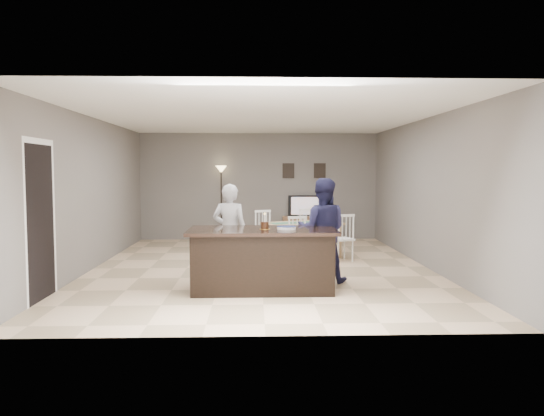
{
  "coord_description": "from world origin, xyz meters",
  "views": [
    {
      "loc": [
        -0.11,
        -9.49,
        1.74
      ],
      "look_at": [
        0.19,
        -0.3,
        1.1
      ],
      "focal_mm": 35.0,
      "sensor_mm": 36.0,
      "label": 1
    }
  ],
  "objects_px": {
    "man": "(322,230)",
    "birthday_cake": "(265,225)",
    "television": "(306,206)",
    "plate_stack": "(286,228)",
    "tv_console": "(307,228)",
    "dining_table": "(302,229)",
    "kitchen_island": "(262,259)",
    "floor_lamp": "(221,183)",
    "woman": "(230,232)"
  },
  "relations": [
    {
      "from": "tv_console",
      "to": "birthday_cake",
      "type": "relative_size",
      "value": 5.06
    },
    {
      "from": "tv_console",
      "to": "television",
      "type": "bearing_deg",
      "value": 90.0
    },
    {
      "from": "kitchen_island",
      "to": "dining_table",
      "type": "xyz_separation_m",
      "value": [
        0.85,
        2.88,
        0.13
      ]
    },
    {
      "from": "tv_console",
      "to": "plate_stack",
      "type": "xyz_separation_m",
      "value": [
        -0.85,
        -5.63,
        0.62
      ]
    },
    {
      "from": "man",
      "to": "plate_stack",
      "type": "relative_size",
      "value": 5.82
    },
    {
      "from": "kitchen_island",
      "to": "plate_stack",
      "type": "height_order",
      "value": "plate_stack"
    },
    {
      "from": "woman",
      "to": "birthday_cake",
      "type": "height_order",
      "value": "woman"
    },
    {
      "from": "television",
      "to": "man",
      "type": "bearing_deg",
      "value": 87.19
    },
    {
      "from": "birthday_cake",
      "to": "man",
      "type": "bearing_deg",
      "value": 32.43
    },
    {
      "from": "dining_table",
      "to": "floor_lamp",
      "type": "xyz_separation_m",
      "value": [
        -1.79,
        2.71,
        0.87
      ]
    },
    {
      "from": "television",
      "to": "plate_stack",
      "type": "relative_size",
      "value": 3.26
    },
    {
      "from": "birthday_cake",
      "to": "plate_stack",
      "type": "xyz_separation_m",
      "value": [
        0.31,
        -0.03,
        -0.03
      ]
    },
    {
      "from": "television",
      "to": "man",
      "type": "xyz_separation_m",
      "value": [
        -0.25,
        -5.09,
        -0.05
      ]
    },
    {
      "from": "floor_lamp",
      "to": "dining_table",
      "type": "bearing_deg",
      "value": -56.54
    },
    {
      "from": "kitchen_island",
      "to": "birthday_cake",
      "type": "xyz_separation_m",
      "value": [
        0.04,
        -0.03,
        0.5
      ]
    },
    {
      "from": "tv_console",
      "to": "woman",
      "type": "distance_m",
      "value": 5.17
    },
    {
      "from": "tv_console",
      "to": "dining_table",
      "type": "xyz_separation_m",
      "value": [
        -0.35,
        -2.69,
        0.29
      ]
    },
    {
      "from": "dining_table",
      "to": "plate_stack",
      "type": "bearing_deg",
      "value": -120.89
    },
    {
      "from": "man",
      "to": "birthday_cake",
      "type": "bearing_deg",
      "value": 42.69
    },
    {
      "from": "kitchen_island",
      "to": "television",
      "type": "xyz_separation_m",
      "value": [
        1.2,
        5.64,
        0.41
      ]
    },
    {
      "from": "man",
      "to": "birthday_cake",
      "type": "distance_m",
      "value": 1.09
    },
    {
      "from": "kitchen_island",
      "to": "television",
      "type": "relative_size",
      "value": 2.35
    },
    {
      "from": "tv_console",
      "to": "birthday_cake",
      "type": "distance_m",
      "value": 5.76
    },
    {
      "from": "birthday_cake",
      "to": "floor_lamp",
      "type": "height_order",
      "value": "floor_lamp"
    },
    {
      "from": "kitchen_island",
      "to": "floor_lamp",
      "type": "distance_m",
      "value": 5.76
    },
    {
      "from": "birthday_cake",
      "to": "dining_table",
      "type": "height_order",
      "value": "birthday_cake"
    },
    {
      "from": "woman",
      "to": "man",
      "type": "bearing_deg",
      "value": -172.51
    },
    {
      "from": "plate_stack",
      "to": "tv_console",
      "type": "bearing_deg",
      "value": 81.41
    },
    {
      "from": "man",
      "to": "floor_lamp",
      "type": "height_order",
      "value": "floor_lamp"
    },
    {
      "from": "tv_console",
      "to": "plate_stack",
      "type": "height_order",
      "value": "plate_stack"
    },
    {
      "from": "birthday_cake",
      "to": "plate_stack",
      "type": "distance_m",
      "value": 0.32
    },
    {
      "from": "tv_console",
      "to": "birthday_cake",
      "type": "height_order",
      "value": "birthday_cake"
    },
    {
      "from": "tv_console",
      "to": "floor_lamp",
      "type": "distance_m",
      "value": 2.44
    },
    {
      "from": "plate_stack",
      "to": "dining_table",
      "type": "xyz_separation_m",
      "value": [
        0.5,
        2.94,
        -0.34
      ]
    },
    {
      "from": "television",
      "to": "dining_table",
      "type": "bearing_deg",
      "value": 82.68
    },
    {
      "from": "dining_table",
      "to": "woman",
      "type": "bearing_deg",
      "value": -143.2
    },
    {
      "from": "kitchen_island",
      "to": "plate_stack",
      "type": "distance_m",
      "value": 0.59
    },
    {
      "from": "man",
      "to": "birthday_cake",
      "type": "relative_size",
      "value": 6.88
    },
    {
      "from": "man",
      "to": "television",
      "type": "bearing_deg",
      "value": -82.55
    },
    {
      "from": "kitchen_island",
      "to": "birthday_cake",
      "type": "distance_m",
      "value": 0.5
    },
    {
      "from": "man",
      "to": "floor_lamp",
      "type": "xyz_separation_m",
      "value": [
        -1.89,
        5.04,
        0.64
      ]
    },
    {
      "from": "birthday_cake",
      "to": "plate_stack",
      "type": "bearing_deg",
      "value": -5.52
    },
    {
      "from": "tv_console",
      "to": "television",
      "type": "xyz_separation_m",
      "value": [
        0.0,
        0.07,
        0.56
      ]
    },
    {
      "from": "woman",
      "to": "plate_stack",
      "type": "relative_size",
      "value": 5.5
    },
    {
      "from": "television",
      "to": "kitchen_island",
      "type": "bearing_deg",
      "value": 77.99
    },
    {
      "from": "tv_console",
      "to": "floor_lamp",
      "type": "xyz_separation_m",
      "value": [
        -2.14,
        0.02,
        1.16
      ]
    },
    {
      "from": "birthday_cake",
      "to": "plate_stack",
      "type": "height_order",
      "value": "birthday_cake"
    },
    {
      "from": "television",
      "to": "plate_stack",
      "type": "distance_m",
      "value": 5.76
    },
    {
      "from": "dining_table",
      "to": "floor_lamp",
      "type": "distance_m",
      "value": 3.36
    },
    {
      "from": "birthday_cake",
      "to": "floor_lamp",
      "type": "relative_size",
      "value": 0.13
    }
  ]
}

